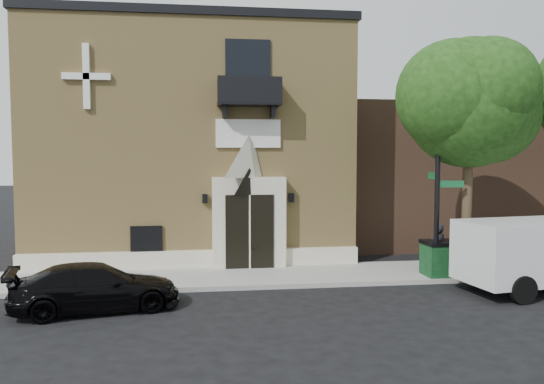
# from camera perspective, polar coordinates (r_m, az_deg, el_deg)

# --- Properties ---
(ground) EXTENTS (120.00, 120.00, 0.00)m
(ground) POSITION_cam_1_polar(r_m,az_deg,el_deg) (16.65, 1.85, -10.38)
(ground) COLOR black
(ground) RESTS_ON ground
(sidewalk) EXTENTS (42.00, 3.00, 0.15)m
(sidewalk) POSITION_cam_1_polar(r_m,az_deg,el_deg) (18.25, 4.22, -8.87)
(sidewalk) COLOR gray
(sidewalk) RESTS_ON ground
(church) EXTENTS (12.20, 11.01, 9.30)m
(church) POSITION_cam_1_polar(r_m,az_deg,el_deg) (23.88, -8.38, 5.15)
(church) COLOR tan
(church) RESTS_ON ground
(neighbour_building) EXTENTS (18.00, 8.00, 6.40)m
(neighbour_building) POSITION_cam_1_polar(r_m,az_deg,el_deg) (28.91, 22.93, 1.83)
(neighbour_building) COLOR brown
(neighbour_building) RESTS_ON ground
(street_tree_left) EXTENTS (4.97, 4.38, 7.77)m
(street_tree_left) POSITION_cam_1_polar(r_m,az_deg,el_deg) (18.50, 20.70, 9.11)
(street_tree_left) COLOR #38281C
(street_tree_left) RESTS_ON sidewalk
(black_sedan) EXTENTS (4.63, 2.62, 1.26)m
(black_sedan) POSITION_cam_1_polar(r_m,az_deg,el_deg) (15.03, -18.43, -9.69)
(black_sedan) COLOR black
(black_sedan) RESTS_ON ground
(street_sign) EXTENTS (0.94, 0.96, 5.92)m
(street_sign) POSITION_cam_1_polar(r_m,az_deg,el_deg) (17.82, 17.39, 0.57)
(street_sign) COLOR black
(street_sign) RESTS_ON sidewalk
(fire_hydrant) EXTENTS (0.43, 0.34, 0.75)m
(fire_hydrant) POSITION_cam_1_polar(r_m,az_deg,el_deg) (18.79, 18.79, -7.31)
(fire_hydrant) COLOR maroon
(fire_hydrant) RESTS_ON sidewalk
(dumpster) EXTENTS (1.78, 1.03, 1.15)m
(dumpster) POSITION_cam_1_polar(r_m,az_deg,el_deg) (18.68, 18.57, -6.71)
(dumpster) COLOR #0E3317
(dumpster) RESTS_ON sidewalk
(planter) EXTENTS (0.81, 0.74, 0.76)m
(planter) POSITION_cam_1_polar(r_m,az_deg,el_deg) (19.02, -2.47, -6.94)
(planter) COLOR #5C7234
(planter) RESTS_ON sidewalk
(pedestrian_near) EXTENTS (0.67, 0.50, 1.66)m
(pedestrian_near) POSITION_cam_1_polar(r_m,az_deg,el_deg) (18.86, 17.41, -5.83)
(pedestrian_near) COLOR black
(pedestrian_near) RESTS_ON sidewalk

